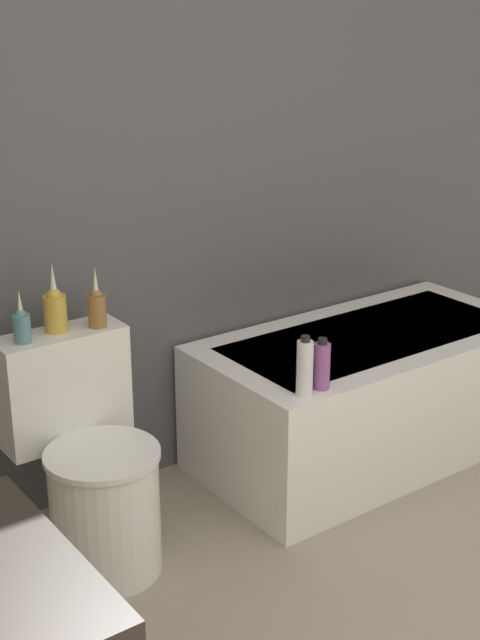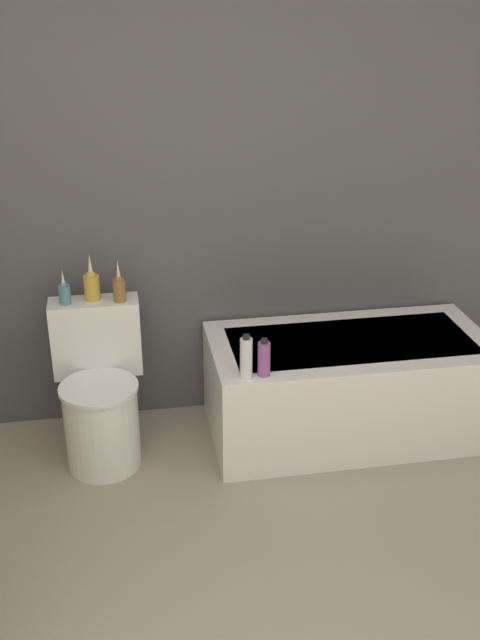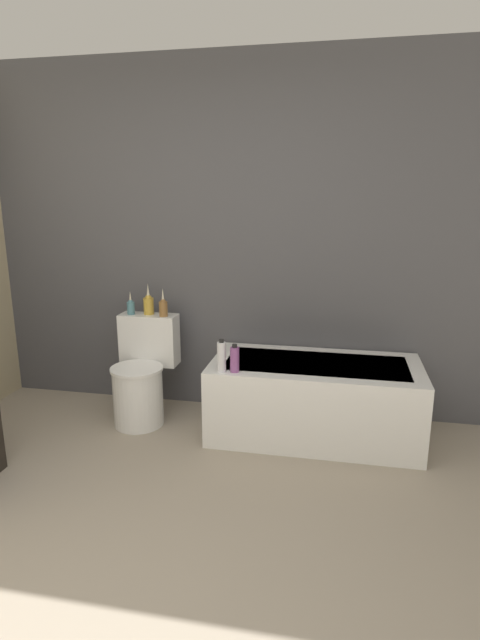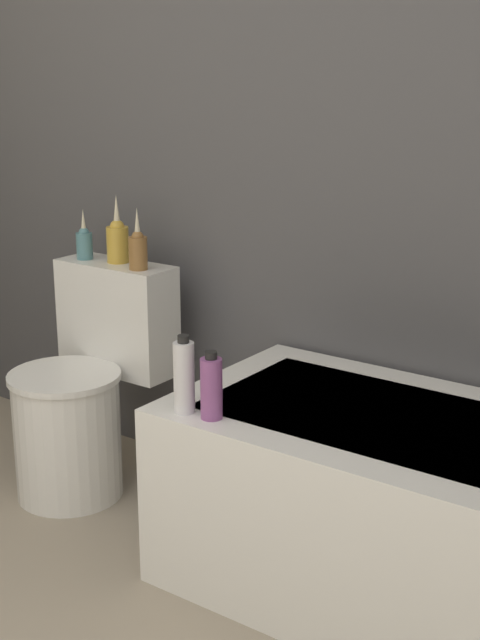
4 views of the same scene
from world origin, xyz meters
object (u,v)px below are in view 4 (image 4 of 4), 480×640
(bathtub, at_px, (427,518))
(toilet, at_px, (85,394))
(vase_silver, at_px, (118,239))
(shampoo_bottle_short, at_px, (211,387))
(vase_gold, at_px, (84,242))
(shampoo_bottle_tall, at_px, (184,377))
(vase_bronze, at_px, (138,249))

(bathtub, height_order, toilet, toilet)
(vase_silver, height_order, shampoo_bottle_short, vase_silver)
(toilet, distance_m, shampoo_bottle_short, 0.85)
(vase_gold, bearing_deg, bathtub, -6.50)
(vase_gold, xyz_separation_m, shampoo_bottle_short, (0.89, -0.44, -0.21))
(vase_gold, bearing_deg, shampoo_bottle_tall, -29.01)
(bathtub, distance_m, toilet, 1.26)
(vase_gold, distance_m, shampoo_bottle_tall, 0.94)
(vase_silver, distance_m, shampoo_bottle_short, 0.92)
(vase_gold, height_order, shampoo_bottle_tall, vase_gold)
(vase_gold, bearing_deg, vase_bronze, -2.55)
(vase_bronze, bearing_deg, vase_gold, 177.45)
(toilet, bearing_deg, shampoo_bottle_tall, -22.82)
(vase_gold, distance_m, shampoo_bottle_short, 1.01)
(shampoo_bottle_tall, bearing_deg, shampoo_bottle_short, 6.22)
(toilet, bearing_deg, vase_silver, 90.00)
(vase_bronze, bearing_deg, bathtub, -7.41)
(vase_bronze, bearing_deg, shampoo_bottle_tall, -38.64)
(toilet, bearing_deg, shampoo_bottle_short, -19.89)
(vase_bronze, relative_size, shampoo_bottle_tall, 0.97)
(toilet, height_order, vase_gold, vase_gold)
(toilet, distance_m, vase_bronze, 0.53)
(vase_silver, bearing_deg, toilet, -90.00)
(bathtub, bearing_deg, vase_silver, 171.48)
(vase_silver, height_order, vase_bronze, vase_silver)
(vase_silver, bearing_deg, shampoo_bottle_short, -31.65)
(toilet, height_order, shampoo_bottle_tall, toilet)
(vase_silver, distance_m, shampoo_bottle_tall, 0.85)
(bathtub, bearing_deg, shampoo_bottle_short, -151.18)
(shampoo_bottle_tall, bearing_deg, vase_silver, 144.74)
(bathtub, relative_size, vase_silver, 6.06)
(bathtub, distance_m, shampoo_bottle_tall, 0.75)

